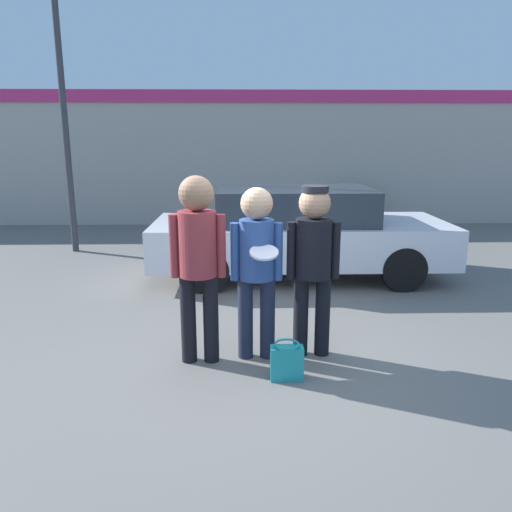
{
  "coord_description": "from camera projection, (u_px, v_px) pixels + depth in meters",
  "views": [
    {
      "loc": [
        -0.13,
        -4.64,
        2.17
      ],
      "look_at": [
        -0.0,
        0.22,
        1.01
      ],
      "focal_mm": 35.0,
      "sensor_mm": 36.0,
      "label": 1
    }
  ],
  "objects": [
    {
      "name": "ground_plane",
      "position": [
        257.0,
        358.0,
        5.03
      ],
      "size": [
        56.0,
        56.0,
        0.0
      ],
      "primitive_type": "plane",
      "color": "#66635E"
    },
    {
      "name": "storefront_building",
      "position": [
        248.0,
        158.0,
        12.41
      ],
      "size": [
        24.0,
        0.22,
        3.27
      ],
      "color": "#B2A89E",
      "rests_on": "ground"
    },
    {
      "name": "person_left",
      "position": [
        198.0,
        252.0,
        4.71
      ],
      "size": [
        0.53,
        0.36,
        1.83
      ],
      "color": "black",
      "rests_on": "ground"
    },
    {
      "name": "person_middle_with_frisbee",
      "position": [
        257.0,
        259.0,
        4.82
      ],
      "size": [
        0.51,
        0.55,
        1.71
      ],
      "color": "#1E2338",
      "rests_on": "ground"
    },
    {
      "name": "person_right",
      "position": [
        313.0,
        255.0,
        4.88
      ],
      "size": [
        0.52,
        0.35,
        1.72
      ],
      "color": "black",
      "rests_on": "ground"
    },
    {
      "name": "parked_car_near",
      "position": [
        298.0,
        232.0,
        7.86
      ],
      "size": [
        4.56,
        1.89,
        1.4
      ],
      "color": "silver",
      "rests_on": "ground"
    },
    {
      "name": "street_lamp",
      "position": [
        72.0,
        72.0,
        8.98
      ],
      "size": [
        1.16,
        0.35,
        5.37
      ],
      "color": "#38383D",
      "rests_on": "ground"
    },
    {
      "name": "shrub",
      "position": [
        357.0,
        207.0,
        12.06
      ],
      "size": [
        1.03,
        1.03,
        1.03
      ],
      "color": "#285B2D",
      "rests_on": "ground"
    },
    {
      "name": "handbag",
      "position": [
        287.0,
        362.0,
        4.55
      ],
      "size": [
        0.3,
        0.23,
        0.36
      ],
      "color": "teal",
      "rests_on": "ground"
    }
  ]
}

